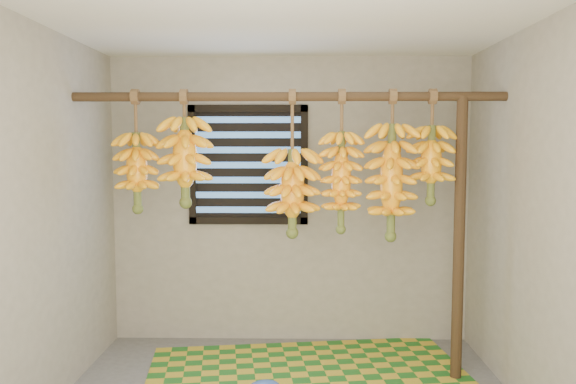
{
  "coord_description": "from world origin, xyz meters",
  "views": [
    {
      "loc": [
        0.07,
        -3.22,
        1.66
      ],
      "look_at": [
        0.0,
        0.55,
        1.35
      ],
      "focal_mm": 35.0,
      "sensor_mm": 36.0,
      "label": 1
    }
  ],
  "objects_px": {
    "banana_bunch_c": "(292,192)",
    "banana_bunch_b": "(185,161)",
    "banana_bunch_d": "(341,182)",
    "banana_bunch_a": "(137,172)",
    "banana_bunch_e": "(391,182)",
    "support_post": "(459,240)",
    "banana_bunch_f": "(431,164)"
  },
  "relations": [
    {
      "from": "banana_bunch_c",
      "to": "banana_bunch_b",
      "type": "bearing_deg",
      "value": 180.0
    },
    {
      "from": "banana_bunch_d",
      "to": "banana_bunch_a",
      "type": "bearing_deg",
      "value": 180.0
    },
    {
      "from": "banana_bunch_b",
      "to": "banana_bunch_e",
      "type": "relative_size",
      "value": 0.77
    },
    {
      "from": "banana_bunch_c",
      "to": "banana_bunch_d",
      "type": "distance_m",
      "value": 0.35
    },
    {
      "from": "support_post",
      "to": "banana_bunch_a",
      "type": "bearing_deg",
      "value": 180.0
    },
    {
      "from": "banana_bunch_a",
      "to": "banana_bunch_d",
      "type": "distance_m",
      "value": 1.44
    },
    {
      "from": "banana_bunch_a",
      "to": "banana_bunch_c",
      "type": "bearing_deg",
      "value": -0.0
    },
    {
      "from": "banana_bunch_a",
      "to": "banana_bunch_f",
      "type": "relative_size",
      "value": 1.08
    },
    {
      "from": "banana_bunch_e",
      "to": "support_post",
      "type": "bearing_deg",
      "value": 0.0
    },
    {
      "from": "support_post",
      "to": "banana_bunch_c",
      "type": "xyz_separation_m",
      "value": [
        -1.17,
        0.0,
        0.34
      ]
    },
    {
      "from": "banana_bunch_b",
      "to": "banana_bunch_f",
      "type": "distance_m",
      "value": 1.72
    },
    {
      "from": "banana_bunch_b",
      "to": "banana_bunch_d",
      "type": "height_order",
      "value": "same"
    },
    {
      "from": "support_post",
      "to": "banana_bunch_d",
      "type": "xyz_separation_m",
      "value": [
        -0.83,
        0.0,
        0.41
      ]
    },
    {
      "from": "support_post",
      "to": "banana_bunch_c",
      "type": "relative_size",
      "value": 1.96
    },
    {
      "from": "banana_bunch_d",
      "to": "banana_bunch_f",
      "type": "relative_size",
      "value": 1.26
    },
    {
      "from": "banana_bunch_a",
      "to": "banana_bunch_b",
      "type": "height_order",
      "value": "same"
    },
    {
      "from": "banana_bunch_e",
      "to": "banana_bunch_b",
      "type": "bearing_deg",
      "value": 180.0
    },
    {
      "from": "support_post",
      "to": "banana_bunch_b",
      "type": "bearing_deg",
      "value": 180.0
    },
    {
      "from": "banana_bunch_b",
      "to": "banana_bunch_d",
      "type": "bearing_deg",
      "value": 0.0
    },
    {
      "from": "support_post",
      "to": "banana_bunch_e",
      "type": "height_order",
      "value": "banana_bunch_e"
    },
    {
      "from": "support_post",
      "to": "banana_bunch_b",
      "type": "distance_m",
      "value": 2.0
    },
    {
      "from": "support_post",
      "to": "banana_bunch_f",
      "type": "xyz_separation_m",
      "value": [
        -0.21,
        0.0,
        0.53
      ]
    },
    {
      "from": "banana_bunch_f",
      "to": "support_post",
      "type": "bearing_deg",
      "value": -0.0
    },
    {
      "from": "banana_bunch_a",
      "to": "banana_bunch_e",
      "type": "bearing_deg",
      "value": -0.0
    },
    {
      "from": "banana_bunch_a",
      "to": "banana_bunch_b",
      "type": "relative_size",
      "value": 1.06
    },
    {
      "from": "support_post",
      "to": "banana_bunch_d",
      "type": "relative_size",
      "value": 2.01
    },
    {
      "from": "banana_bunch_f",
      "to": "banana_bunch_e",
      "type": "bearing_deg",
      "value": -180.0
    },
    {
      "from": "banana_bunch_c",
      "to": "banana_bunch_e",
      "type": "distance_m",
      "value": 0.7
    },
    {
      "from": "banana_bunch_b",
      "to": "banana_bunch_c",
      "type": "bearing_deg",
      "value": 0.0
    },
    {
      "from": "support_post",
      "to": "banana_bunch_d",
      "type": "bearing_deg",
      "value": 180.0
    },
    {
      "from": "support_post",
      "to": "banana_bunch_f",
      "type": "distance_m",
      "value": 0.57
    },
    {
      "from": "banana_bunch_b",
      "to": "banana_bunch_e",
      "type": "height_order",
      "value": "same"
    }
  ]
}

